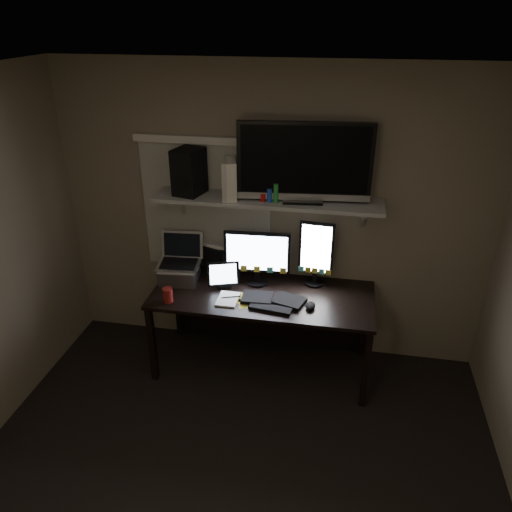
% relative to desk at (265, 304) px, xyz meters
% --- Properties ---
extents(floor, '(3.60, 3.60, 0.00)m').
position_rel_desk_xyz_m(floor, '(0.00, -1.55, -0.55)').
color(floor, black).
rests_on(floor, ground).
extents(ceiling, '(3.60, 3.60, 0.00)m').
position_rel_desk_xyz_m(ceiling, '(0.00, -1.55, 1.95)').
color(ceiling, silver).
rests_on(ceiling, back_wall).
extents(back_wall, '(3.60, 0.00, 3.60)m').
position_rel_desk_xyz_m(back_wall, '(0.00, 0.25, 0.70)').
color(back_wall, '#736752').
rests_on(back_wall, floor).
extents(window_blinds, '(1.10, 0.02, 1.10)m').
position_rel_desk_xyz_m(window_blinds, '(-0.55, 0.24, 0.75)').
color(window_blinds, beige).
rests_on(window_blinds, back_wall).
extents(desk, '(1.80, 0.75, 0.73)m').
position_rel_desk_xyz_m(desk, '(0.00, 0.00, 0.00)').
color(desk, black).
rests_on(desk, floor).
extents(wall_shelf, '(1.80, 0.35, 0.03)m').
position_rel_desk_xyz_m(wall_shelf, '(0.00, 0.08, 0.91)').
color(wall_shelf, '#9D9D98').
rests_on(wall_shelf, back_wall).
extents(monitor_landscape, '(0.55, 0.09, 0.48)m').
position_rel_desk_xyz_m(monitor_landscape, '(-0.08, 0.04, 0.42)').
color(monitor_landscape, black).
rests_on(monitor_landscape, desk).
extents(monitor_portrait, '(0.29, 0.08, 0.57)m').
position_rel_desk_xyz_m(monitor_portrait, '(0.40, 0.12, 0.46)').
color(monitor_portrait, black).
rests_on(monitor_portrait, desk).
extents(keyboard, '(0.53, 0.26, 0.03)m').
position_rel_desk_xyz_m(keyboard, '(0.10, -0.22, 0.19)').
color(keyboard, black).
rests_on(keyboard, desk).
extents(mouse, '(0.08, 0.12, 0.04)m').
position_rel_desk_xyz_m(mouse, '(0.40, -0.27, 0.20)').
color(mouse, black).
rests_on(mouse, desk).
extents(notepad, '(0.16, 0.23, 0.01)m').
position_rel_desk_xyz_m(notepad, '(-0.26, -0.27, 0.18)').
color(notepad, white).
rests_on(notepad, desk).
extents(tablet, '(0.29, 0.19, 0.23)m').
position_rel_desk_xyz_m(tablet, '(-0.33, -0.08, 0.29)').
color(tablet, black).
rests_on(tablet, desk).
extents(file_sorter, '(0.23, 0.16, 0.27)m').
position_rel_desk_xyz_m(file_sorter, '(-0.47, 0.15, 0.31)').
color(file_sorter, black).
rests_on(file_sorter, desk).
extents(laptop, '(0.38, 0.31, 0.40)m').
position_rel_desk_xyz_m(laptop, '(-0.73, -0.05, 0.38)').
color(laptop, silver).
rests_on(laptop, desk).
extents(cup, '(0.09, 0.09, 0.12)m').
position_rel_desk_xyz_m(cup, '(-0.72, -0.38, 0.24)').
color(cup, maroon).
rests_on(cup, desk).
extents(sticky_notes, '(0.31, 0.25, 0.00)m').
position_rel_desk_xyz_m(sticky_notes, '(-0.23, -0.26, 0.18)').
color(sticky_notes, yellow).
rests_on(sticky_notes, desk).
extents(tv, '(1.02, 0.28, 0.61)m').
position_rel_desk_xyz_m(tv, '(0.28, 0.07, 1.23)').
color(tv, black).
rests_on(tv, wall_shelf).
extents(game_console, '(0.14, 0.27, 0.30)m').
position_rel_desk_xyz_m(game_console, '(-0.29, 0.06, 1.08)').
color(game_console, beige).
rests_on(game_console, wall_shelf).
extents(speaker, '(0.25, 0.28, 0.36)m').
position_rel_desk_xyz_m(speaker, '(-0.63, 0.08, 1.11)').
color(speaker, black).
rests_on(speaker, wall_shelf).
extents(bottles, '(0.24, 0.07, 0.15)m').
position_rel_desk_xyz_m(bottles, '(0.03, 0.01, 1.00)').
color(bottles, '#A50F0C').
rests_on(bottles, wall_shelf).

